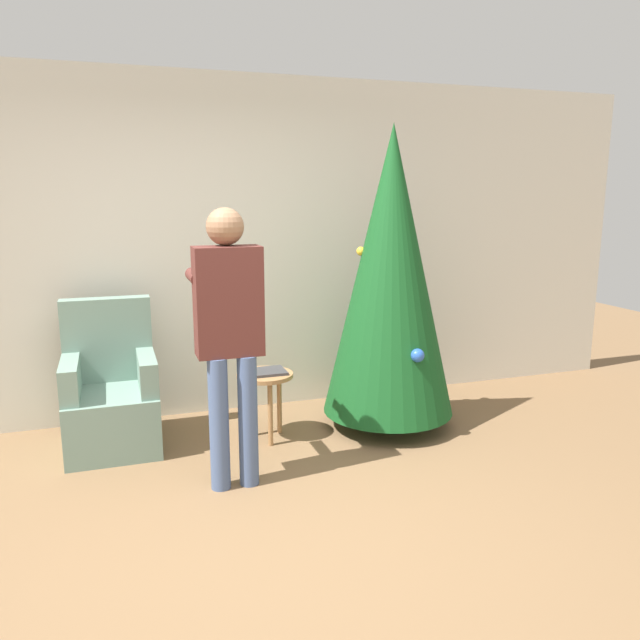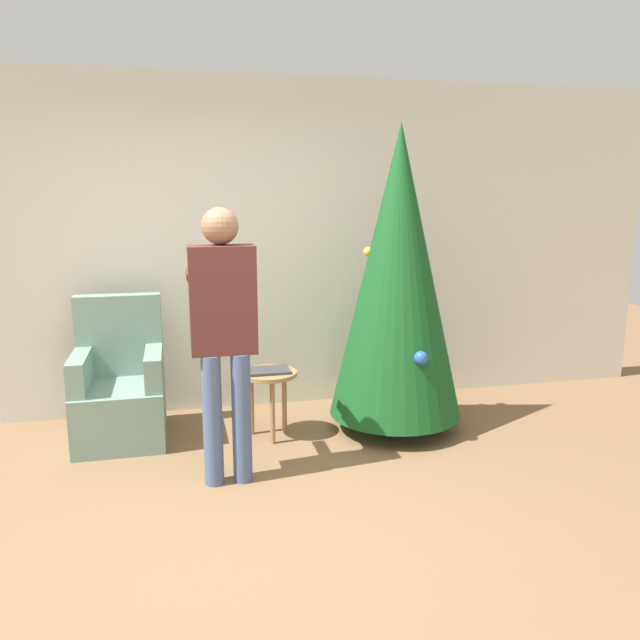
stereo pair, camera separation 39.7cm
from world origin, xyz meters
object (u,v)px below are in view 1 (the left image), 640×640
(armchair, at_px, (111,397))
(person_standing, at_px, (229,323))
(side_stool, at_px, (265,384))
(christmas_tree, at_px, (391,273))

(armchair, bearing_deg, person_standing, -50.80)
(armchair, relative_size, side_stool, 2.08)
(armchair, distance_m, person_standing, 1.30)
(person_standing, bearing_deg, side_stool, 60.00)
(christmas_tree, distance_m, side_stool, 1.24)
(person_standing, bearing_deg, christmas_tree, 23.59)
(side_stool, bearing_deg, armchair, 167.67)
(armchair, distance_m, side_stool, 1.10)
(armchair, height_order, side_stool, armchair)
(christmas_tree, xyz_separation_m, side_stool, (-0.96, 0.05, -0.78))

